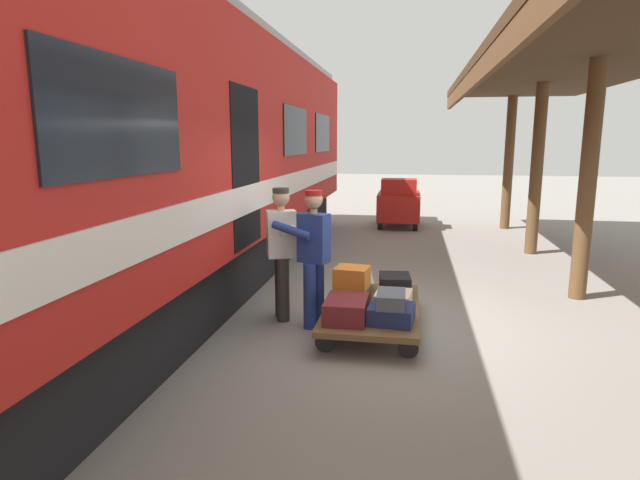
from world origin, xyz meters
TOP-DOWN VIEW (x-y plane):
  - ground_plane at (0.00, 0.00)m, footprint 60.00×60.00m
  - train_car at (3.42, 0.00)m, footprint 3.02×16.44m
  - luggage_cart at (0.29, 0.21)m, footprint 1.13×2.06m
  - suitcase_olive_duffel at (0.55, 0.21)m, footprint 0.46×0.49m
  - suitcase_cream_canvas at (0.04, 0.21)m, footprint 0.47×0.52m
  - suitcase_maroon_trunk at (0.55, 0.78)m, footprint 0.47×0.62m
  - suitcase_black_hardshell at (0.04, -0.36)m, footprint 0.44×0.51m
  - suitcase_navy_fabric at (0.04, 0.78)m, footprint 0.53×0.52m
  - suitcase_gray_aluminum at (0.55, -0.36)m, footprint 0.50×0.60m
  - suitcase_orange_carryall at (0.55, 0.20)m, footprint 0.44×0.41m
  - suitcase_slate_roller at (0.04, 0.79)m, footprint 0.32×0.48m
  - porter_in_overalls at (1.03, 0.24)m, footprint 0.73×0.57m
  - porter_by_door at (1.46, 0.03)m, footprint 0.74×0.59m
  - baggage_tug at (0.18, -7.71)m, footprint 1.11×1.71m

SIDE VIEW (x-z plane):
  - ground_plane at x=0.00m, z-range 0.00..0.00m
  - luggage_cart at x=0.29m, z-range 0.10..0.40m
  - suitcase_cream_canvas at x=0.04m, z-range 0.29..0.47m
  - suitcase_gray_aluminum at x=0.55m, z-range 0.29..0.48m
  - suitcase_navy_fabric at x=0.04m, z-range 0.29..0.49m
  - suitcase_olive_duffel at x=0.55m, z-range 0.29..0.52m
  - suitcase_maroon_trunk at x=0.55m, z-range 0.29..0.54m
  - suitcase_black_hardshell at x=0.04m, z-range 0.29..0.54m
  - suitcase_slate_roller at x=0.04m, z-range 0.49..0.64m
  - baggage_tug at x=0.18m, z-range -0.02..1.28m
  - suitcase_orange_carryall at x=0.55m, z-range 0.52..0.77m
  - porter_in_overalls at x=1.03m, z-range 0.07..1.78m
  - porter_by_door at x=1.46m, z-range 0.07..1.78m
  - train_car at x=3.42m, z-range 0.06..4.06m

